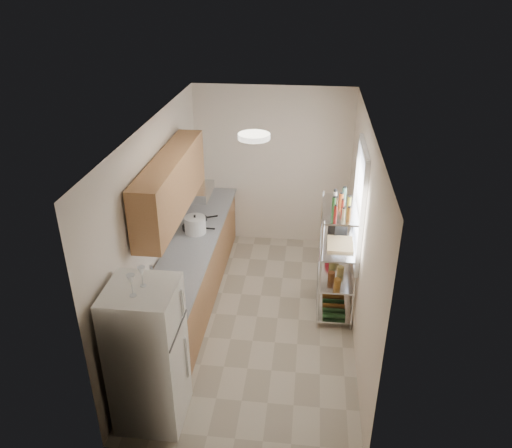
{
  "coord_description": "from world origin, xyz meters",
  "views": [
    {
      "loc": [
        0.59,
        -5.33,
        4.12
      ],
      "look_at": [
        -0.04,
        0.25,
        1.26
      ],
      "focal_mm": 35.0,
      "sensor_mm": 36.0,
      "label": 1
    }
  ],
  "objects": [
    {
      "name": "frying_pan_large",
      "position": [
        -0.98,
        0.7,
        0.92
      ],
      "size": [
        0.3,
        0.3,
        0.05
      ],
      "primitive_type": "cylinder",
      "rotation": [
        0.0,
        0.0,
        -0.03
      ],
      "color": "black",
      "rests_on": "counter_run"
    },
    {
      "name": "upper_cabinets",
      "position": [
        -1.05,
        0.1,
        1.81
      ],
      "size": [
        0.33,
        2.2,
        0.72
      ],
      "primitive_type": "cube",
      "color": "#A67247",
      "rests_on": "room"
    },
    {
      "name": "room",
      "position": [
        0.0,
        0.0,
        1.3
      ],
      "size": [
        2.52,
        4.42,
        2.62
      ],
      "color": "#B6A993",
      "rests_on": "ground"
    },
    {
      "name": "cutting_board",
      "position": [
        1.03,
        0.27,
        1.03
      ],
      "size": [
        0.33,
        0.42,
        0.03
      ],
      "primitive_type": "cube",
      "rotation": [
        0.0,
        0.0,
        -0.02
      ],
      "color": "tan",
      "rests_on": "bakers_rack"
    },
    {
      "name": "wine_glass_a",
      "position": [
        -0.89,
        -1.85,
        1.67
      ],
      "size": [
        0.08,
        0.08,
        0.22
      ],
      "primitive_type": null,
      "color": "silver",
      "rests_on": "refrigerator"
    },
    {
      "name": "frying_pan_small",
      "position": [
        -0.94,
        0.98,
        0.92
      ],
      "size": [
        0.28,
        0.28,
        0.04
      ],
      "primitive_type": "cylinder",
      "rotation": [
        0.0,
        0.0,
        0.46
      ],
      "color": "black",
      "rests_on": "counter_run"
    },
    {
      "name": "espresso_machine",
      "position": [
        1.01,
        0.61,
        1.16
      ],
      "size": [
        0.24,
        0.3,
        0.3
      ],
      "primitive_type": "cube",
      "rotation": [
        0.0,
        0.0,
        0.31
      ],
      "color": "black",
      "rests_on": "bakers_rack"
    },
    {
      "name": "wine_glass_b",
      "position": [
        -0.85,
        -1.69,
        1.67
      ],
      "size": [
        0.07,
        0.07,
        0.2
      ],
      "primitive_type": null,
      "color": "silver",
      "rests_on": "refrigerator"
    },
    {
      "name": "ceiling_dome",
      "position": [
        0.0,
        -0.3,
        2.57
      ],
      "size": [
        0.34,
        0.34,
        0.05
      ],
      "primitive_type": "cylinder",
      "color": "white",
      "rests_on": "room"
    },
    {
      "name": "window",
      "position": [
        1.23,
        0.35,
        1.55
      ],
      "size": [
        0.06,
        1.0,
        1.46
      ],
      "primitive_type": "cube",
      "color": "white",
      "rests_on": "room"
    },
    {
      "name": "rice_cooker",
      "position": [
        -0.92,
        0.6,
        1.02
      ],
      "size": [
        0.29,
        0.29,
        0.23
      ],
      "primitive_type": "cylinder",
      "color": "silver",
      "rests_on": "counter_run"
    },
    {
      "name": "storage_bag",
      "position": [
        0.94,
        0.63,
        0.65
      ],
      "size": [
        0.14,
        0.17,
        0.17
      ],
      "primitive_type": "cube",
      "rotation": [
        0.0,
        0.0,
        0.24
      ],
      "color": "#B11523",
      "rests_on": "bakers_rack"
    },
    {
      "name": "bakers_rack",
      "position": [
        1.0,
        0.3,
        1.11
      ],
      "size": [
        0.45,
        0.9,
        1.73
      ],
      "color": "silver",
      "rests_on": "ground"
    },
    {
      "name": "refrigerator",
      "position": [
        -0.87,
        -1.74,
        0.78
      ],
      "size": [
        0.64,
        0.64,
        1.57
      ],
      "primitive_type": "cube",
      "color": "white",
      "rests_on": "ground"
    },
    {
      "name": "counter_run",
      "position": [
        -0.92,
        0.44,
        0.45
      ],
      "size": [
        0.63,
        3.51,
        0.9
      ],
      "color": "#A67247",
      "rests_on": "ground"
    },
    {
      "name": "range_hood",
      "position": [
        -1.0,
        0.9,
        1.39
      ],
      "size": [
        0.5,
        0.6,
        0.12
      ],
      "primitive_type": "cube",
      "color": "#B7BABC",
      "rests_on": "room"
    }
  ]
}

